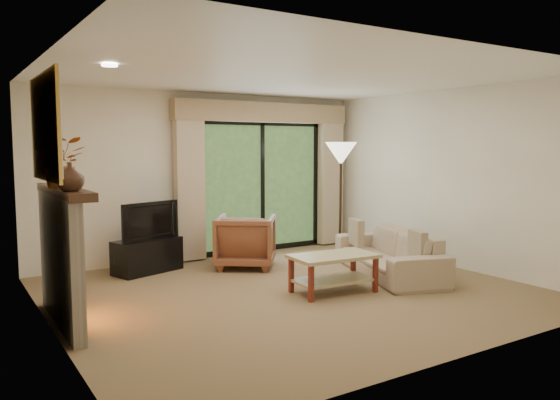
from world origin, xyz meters
TOP-DOWN VIEW (x-y plane):
  - floor at (0.00, 0.00)m, footprint 5.50×5.50m
  - ceiling at (0.00, 0.00)m, footprint 5.50×5.50m
  - wall_back at (0.00, 2.50)m, footprint 5.00×0.00m
  - wall_front at (0.00, -2.50)m, footprint 5.00×0.00m
  - wall_left at (-2.75, 0.00)m, footprint 0.00×5.00m
  - wall_right at (2.75, 0.00)m, footprint 0.00×5.00m
  - fireplace at (-2.63, 0.20)m, footprint 0.24×1.70m
  - mirror at (-2.71, 0.20)m, footprint 0.07×1.45m
  - sliding_door at (1.00, 2.45)m, footprint 2.26×0.10m
  - curtain_left at (-0.35, 2.34)m, footprint 0.45×0.18m
  - curtain_right at (2.35, 2.34)m, footprint 0.45×0.18m
  - cornice at (1.00, 2.36)m, footprint 3.20×0.24m
  - media_console at (-1.17, 1.95)m, footprint 1.03×0.70m
  - tv at (-1.17, 1.95)m, footprint 0.91×0.40m
  - armchair at (0.16, 1.50)m, footprint 1.16×1.17m
  - sofa at (1.61, 0.04)m, footprint 1.44×2.23m
  - pillow_near at (1.54, -0.56)m, footprint 0.21×0.37m
  - pillow_far at (1.54, 0.64)m, footprint 0.22×0.39m
  - coffee_table at (0.39, -0.29)m, footprint 1.08×0.65m
  - floor_lamp at (1.71, 1.23)m, footprint 0.62×0.62m
  - vase at (-2.61, -0.32)m, footprint 0.32×0.32m
  - branches at (-2.61, 0.07)m, footprint 0.51×0.46m

SIDE VIEW (x-z plane):
  - floor at x=0.00m, z-range 0.00..0.00m
  - coffee_table at x=0.39m, z-range 0.00..0.47m
  - media_console at x=-1.17m, z-range 0.00..0.47m
  - sofa at x=1.61m, z-range 0.00..0.61m
  - armchair at x=0.16m, z-range 0.00..0.77m
  - pillow_near at x=1.54m, z-range 0.33..0.69m
  - pillow_far at x=1.54m, z-range 0.33..0.71m
  - fireplace at x=-2.63m, z-range 0.00..1.37m
  - tv at x=-1.17m, z-range 0.47..1.00m
  - floor_lamp at x=1.71m, z-range 0.00..1.83m
  - sliding_door at x=1.00m, z-range 0.02..2.18m
  - curtain_left at x=-0.35m, z-range 0.02..2.38m
  - curtain_right at x=2.35m, z-range 0.02..2.38m
  - wall_back at x=0.00m, z-range -1.20..3.80m
  - wall_front at x=0.00m, z-range -1.20..3.80m
  - wall_left at x=-2.75m, z-range -1.20..3.80m
  - wall_right at x=2.75m, z-range -1.20..3.80m
  - vase at x=-2.61m, z-range 1.37..1.63m
  - branches at x=-2.61m, z-range 1.37..1.86m
  - mirror at x=-2.71m, z-range 1.44..2.46m
  - cornice at x=1.00m, z-range 2.16..2.48m
  - ceiling at x=0.00m, z-range 2.60..2.60m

